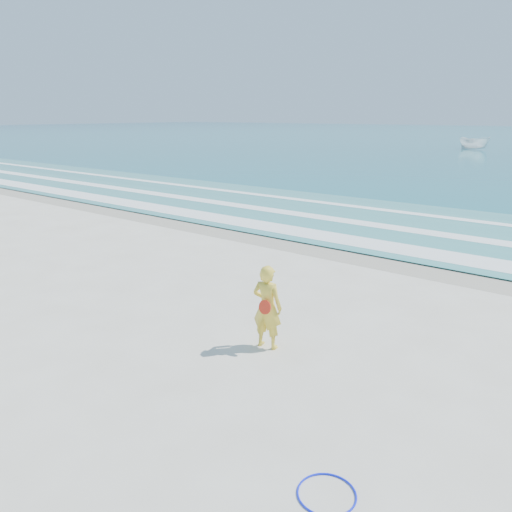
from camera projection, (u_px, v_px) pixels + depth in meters
The scene contains 9 objects.
ground at pixel (125, 350), 9.61m from camera, with size 400.00×400.00×0.00m, color silver.
wet_sand at pixel (348, 252), 16.42m from camera, with size 400.00×2.40×0.00m, color #B2A893.
shallow at pixel (407, 225), 20.19m from camera, with size 400.00×10.00×0.01m, color #59B7AD.
foam_near at pixel (365, 243), 17.39m from camera, with size 400.00×1.40×0.01m, color white.
foam_mid at pixel (399, 228), 19.58m from camera, with size 400.00×0.90×0.01m, color white.
foam_far at pixel (429, 215), 22.08m from camera, with size 400.00×0.60×0.01m, color white.
hoop at pixel (327, 494), 5.95m from camera, with size 0.72×0.72×0.03m, color #0D1DF3.
boat at pixel (474, 143), 62.87m from camera, with size 1.57×4.17×1.61m, color white.
woman at pixel (267, 307), 9.52m from camera, with size 0.66×0.48×1.66m.
Camera 1 is at (7.40, -5.31, 4.38)m, focal length 35.00 mm.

